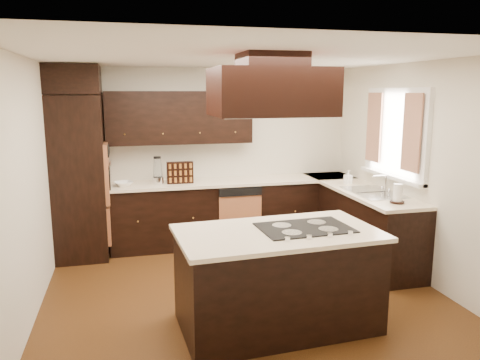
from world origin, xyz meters
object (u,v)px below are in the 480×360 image
at_px(island, 277,281).
at_px(range_hood, 271,92).
at_px(oven_column, 80,178).
at_px(spice_rack, 180,173).

distance_m(island, range_hood, 1.73).
height_order(island, range_hood, range_hood).
relative_size(oven_column, island, 1.20).
xyz_separation_m(range_hood, spice_rack, (-0.57, 2.28, -1.09)).
bearing_deg(spice_rack, oven_column, -177.75).
height_order(oven_column, spice_rack, oven_column).
distance_m(oven_column, island, 3.14).
bearing_deg(spice_rack, island, -75.39).
height_order(range_hood, spice_rack, range_hood).
bearing_deg(oven_column, spice_rack, 1.30).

